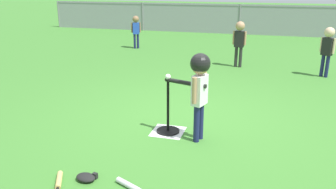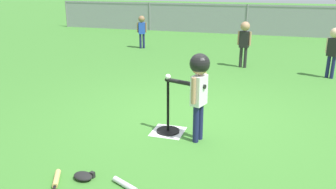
{
  "view_description": "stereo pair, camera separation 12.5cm",
  "coord_description": "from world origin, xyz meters",
  "px_view_note": "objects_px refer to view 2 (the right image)",
  "views": [
    {
      "loc": [
        1.05,
        -4.86,
        2.02
      ],
      "look_at": [
        -0.16,
        -0.58,
        0.55
      ],
      "focal_mm": 37.03,
      "sensor_mm": 36.0,
      "label": 1
    },
    {
      "loc": [
        1.17,
        -4.82,
        2.02
      ],
      "look_at": [
        -0.16,
        -0.58,
        0.55
      ],
      "focal_mm": 37.03,
      "sensor_mm": 36.0,
      "label": 2
    }
  ],
  "objects_px": {
    "fielder_deep_center": "(244,38)",
    "spare_bat_silver": "(130,187)",
    "fielder_deep_left": "(334,46)",
    "batter_child": "(199,80)",
    "fielder_deep_right": "(142,27)",
    "spare_bat_wood": "(56,182)",
    "baseball_on_tee": "(168,77)",
    "glove_near_bats": "(83,176)",
    "batting_tee": "(168,123)"
  },
  "relations": [
    {
      "from": "batter_child",
      "to": "fielder_deep_center",
      "type": "bearing_deg",
      "value": 87.94
    },
    {
      "from": "fielder_deep_center",
      "to": "fielder_deep_left",
      "type": "relative_size",
      "value": 1.02
    },
    {
      "from": "fielder_deep_center",
      "to": "fielder_deep_right",
      "type": "bearing_deg",
      "value": 153.74
    },
    {
      "from": "batting_tee",
      "to": "batter_child",
      "type": "distance_m",
      "value": 0.85
    },
    {
      "from": "fielder_deep_right",
      "to": "fielder_deep_left",
      "type": "height_order",
      "value": "fielder_deep_left"
    },
    {
      "from": "fielder_deep_left",
      "to": "glove_near_bats",
      "type": "height_order",
      "value": "fielder_deep_left"
    },
    {
      "from": "fielder_deep_center",
      "to": "spare_bat_wood",
      "type": "xyz_separation_m",
      "value": [
        -1.32,
        -5.76,
        -0.68
      ]
    },
    {
      "from": "batter_child",
      "to": "batting_tee",
      "type": "bearing_deg",
      "value": 162.8
    },
    {
      "from": "fielder_deep_right",
      "to": "spare_bat_silver",
      "type": "xyz_separation_m",
      "value": [
        2.7,
        -7.22,
        -0.61
      ]
    },
    {
      "from": "fielder_deep_right",
      "to": "spare_bat_wood",
      "type": "xyz_separation_m",
      "value": [
        1.93,
        -7.36,
        -0.61
      ]
    },
    {
      "from": "spare_bat_silver",
      "to": "glove_near_bats",
      "type": "height_order",
      "value": "glove_near_bats"
    },
    {
      "from": "batting_tee",
      "to": "baseball_on_tee",
      "type": "relative_size",
      "value": 10.3
    },
    {
      "from": "batter_child",
      "to": "spare_bat_wood",
      "type": "bearing_deg",
      "value": -128.46
    },
    {
      "from": "fielder_deep_right",
      "to": "spare_bat_wood",
      "type": "relative_size",
      "value": 1.82
    },
    {
      "from": "batter_child",
      "to": "spare_bat_silver",
      "type": "xyz_separation_m",
      "value": [
        -0.4,
        -1.33,
        -0.8
      ]
    },
    {
      "from": "fielder_deep_right",
      "to": "glove_near_bats",
      "type": "bearing_deg",
      "value": -73.33
    },
    {
      "from": "batting_tee",
      "to": "baseball_on_tee",
      "type": "bearing_deg",
      "value": 90.0
    },
    {
      "from": "fielder_deep_right",
      "to": "spare_bat_silver",
      "type": "relative_size",
      "value": 1.59
    },
    {
      "from": "spare_bat_silver",
      "to": "glove_near_bats",
      "type": "xyz_separation_m",
      "value": [
        -0.55,
        0.04,
        0.01
      ]
    },
    {
      "from": "fielder_deep_right",
      "to": "spare_bat_silver",
      "type": "bearing_deg",
      "value": -69.5
    },
    {
      "from": "fielder_deep_center",
      "to": "fielder_deep_left",
      "type": "xyz_separation_m",
      "value": [
        1.9,
        -0.41,
        -0.01
      ]
    },
    {
      "from": "fielder_deep_center",
      "to": "spare_bat_silver",
      "type": "height_order",
      "value": "fielder_deep_center"
    },
    {
      "from": "batting_tee",
      "to": "glove_near_bats",
      "type": "height_order",
      "value": "batting_tee"
    },
    {
      "from": "baseball_on_tee",
      "to": "spare_bat_wood",
      "type": "distance_m",
      "value": 1.92
    },
    {
      "from": "batter_child",
      "to": "fielder_deep_center",
      "type": "distance_m",
      "value": 4.29
    },
    {
      "from": "spare_bat_wood",
      "to": "batter_child",
      "type": "bearing_deg",
      "value": 51.54
    },
    {
      "from": "spare_bat_silver",
      "to": "spare_bat_wood",
      "type": "bearing_deg",
      "value": -169.76
    },
    {
      "from": "spare_bat_wood",
      "to": "batting_tee",
      "type": "bearing_deg",
      "value": 65.92
    },
    {
      "from": "spare_bat_silver",
      "to": "glove_near_bats",
      "type": "relative_size",
      "value": 2.54
    },
    {
      "from": "fielder_deep_center",
      "to": "glove_near_bats",
      "type": "xyz_separation_m",
      "value": [
        -1.1,
        -5.58,
        -0.67
      ]
    },
    {
      "from": "fielder_deep_right",
      "to": "glove_near_bats",
      "type": "xyz_separation_m",
      "value": [
        2.15,
        -7.18,
        -0.61
      ]
    },
    {
      "from": "batting_tee",
      "to": "batter_child",
      "type": "xyz_separation_m",
      "value": [
        0.45,
        -0.14,
        0.7
      ]
    },
    {
      "from": "fielder_deep_center",
      "to": "spare_bat_silver",
      "type": "relative_size",
      "value": 1.75
    },
    {
      "from": "fielder_deep_right",
      "to": "spare_bat_wood",
      "type": "height_order",
      "value": "fielder_deep_right"
    },
    {
      "from": "baseball_on_tee",
      "to": "fielder_deep_left",
      "type": "bearing_deg",
      "value": 56.22
    },
    {
      "from": "batter_child",
      "to": "fielder_deep_left",
      "type": "relative_size",
      "value": 1.08
    },
    {
      "from": "fielder_deep_center",
      "to": "glove_near_bats",
      "type": "bearing_deg",
      "value": -101.14
    },
    {
      "from": "baseball_on_tee",
      "to": "batter_child",
      "type": "relative_size",
      "value": 0.06
    },
    {
      "from": "batting_tee",
      "to": "fielder_deep_left",
      "type": "relative_size",
      "value": 0.7
    },
    {
      "from": "spare_bat_silver",
      "to": "fielder_deep_center",
      "type": "bearing_deg",
      "value": 84.41
    },
    {
      "from": "fielder_deep_left",
      "to": "spare_bat_silver",
      "type": "distance_m",
      "value": 5.79
    },
    {
      "from": "batting_tee",
      "to": "fielder_deep_left",
      "type": "distance_m",
      "value": 4.53
    },
    {
      "from": "baseball_on_tee",
      "to": "fielder_deep_right",
      "type": "relative_size",
      "value": 0.07
    },
    {
      "from": "fielder_deep_right",
      "to": "fielder_deep_left",
      "type": "bearing_deg",
      "value": -21.41
    },
    {
      "from": "fielder_deep_right",
      "to": "glove_near_bats",
      "type": "height_order",
      "value": "fielder_deep_right"
    },
    {
      "from": "spare_bat_silver",
      "to": "fielder_deep_right",
      "type": "bearing_deg",
      "value": 110.5
    },
    {
      "from": "baseball_on_tee",
      "to": "spare_bat_wood",
      "type": "height_order",
      "value": "baseball_on_tee"
    },
    {
      "from": "fielder_deep_center",
      "to": "spare_bat_silver",
      "type": "distance_m",
      "value": 5.69
    },
    {
      "from": "fielder_deep_left",
      "to": "spare_bat_silver",
      "type": "relative_size",
      "value": 1.72
    },
    {
      "from": "batter_child",
      "to": "fielder_deep_right",
      "type": "relative_size",
      "value": 1.17
    }
  ]
}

